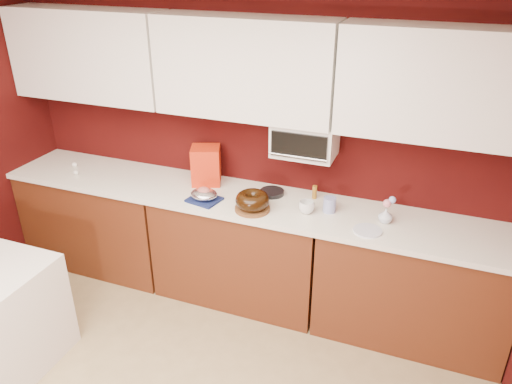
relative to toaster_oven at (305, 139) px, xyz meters
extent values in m
cube|color=#360807|center=(-0.45, 0.15, -0.12)|extent=(4.00, 0.02, 2.50)
cube|color=#552511|center=(-1.78, -0.17, -0.95)|extent=(1.31, 0.58, 0.86)
cube|color=#552511|center=(-0.45, -0.17, -0.95)|extent=(1.31, 0.58, 0.86)
cube|color=#552511|center=(0.88, -0.17, -0.95)|extent=(1.31, 0.58, 0.86)
cube|color=silver|center=(-0.45, -0.17, -0.49)|extent=(4.00, 0.62, 0.04)
cube|color=white|center=(-1.78, -0.02, 0.48)|extent=(1.31, 0.33, 0.70)
cube|color=white|center=(-0.45, -0.02, 0.48)|extent=(1.31, 0.33, 0.70)
cube|color=white|center=(0.88, -0.02, 0.48)|extent=(1.31, 0.33, 0.70)
cube|color=white|center=(0.00, 0.00, 0.00)|extent=(0.45, 0.30, 0.25)
cube|color=black|center=(0.00, -0.16, 0.00)|extent=(0.40, 0.02, 0.18)
cylinder|color=silver|center=(0.00, -0.18, -0.07)|extent=(0.42, 0.02, 0.02)
cylinder|color=brown|center=(-0.28, -0.32, -0.46)|extent=(0.28, 0.28, 0.02)
torus|color=black|center=(-0.28, -0.32, -0.40)|extent=(0.32, 0.32, 0.10)
cube|color=#141D4B|center=(-0.67, -0.32, -0.47)|extent=(0.26, 0.23, 0.02)
ellipsoid|color=white|center=(-0.67, -0.32, -0.42)|extent=(0.26, 0.24, 0.08)
ellipsoid|color=#BC5E56|center=(-0.67, -0.32, -0.40)|extent=(0.11, 0.09, 0.06)
cube|color=#AF0B0B|center=(-0.80, -0.02, -0.32)|extent=(0.28, 0.27, 0.30)
cylinder|color=black|center=(-0.24, -0.03, -0.46)|extent=(0.20, 0.20, 0.03)
imported|color=silver|center=(0.09, -0.22, -0.42)|extent=(0.13, 0.13, 0.11)
cylinder|color=navy|center=(0.24, -0.14, -0.42)|extent=(0.10, 0.10, 0.11)
imported|color=silver|center=(0.64, -0.16, -0.42)|extent=(0.08, 0.08, 0.12)
sphere|color=pink|center=(0.64, -0.16, -0.33)|extent=(0.06, 0.06, 0.06)
sphere|color=#94A9ED|center=(0.67, -0.14, -0.30)|extent=(0.05, 0.05, 0.05)
cylinder|color=silver|center=(0.55, -0.33, -0.47)|extent=(0.20, 0.20, 0.01)
cylinder|color=#99671B|center=(0.09, 0.02, -0.42)|extent=(0.04, 0.04, 0.10)
ellipsoid|color=silver|center=(-1.89, -0.27, -0.46)|extent=(0.06, 0.05, 0.04)
ellipsoid|color=white|center=(-2.01, -0.14, -0.46)|extent=(0.06, 0.05, 0.04)
camera|label=1|loc=(0.88, -3.29, 1.25)|focal=35.00mm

